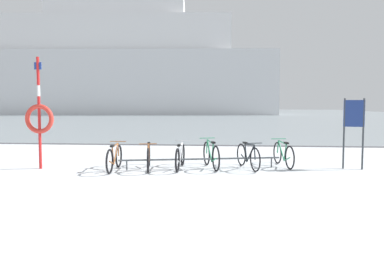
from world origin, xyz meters
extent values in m
cube|color=silver|center=(0.00, -1.00, -0.04)|extent=(80.00, 22.00, 0.08)
cube|color=gray|center=(0.00, 65.00, -0.04)|extent=(80.00, 110.00, 0.08)
cube|color=#47474C|center=(0.00, 10.00, -0.02)|extent=(80.00, 0.50, 0.05)
cylinder|color=#4C5156|center=(1.33, 4.27, 0.28)|extent=(4.53, 0.98, 0.05)
cylinder|color=#4C5156|center=(-0.70, 3.85, 0.14)|extent=(0.04, 0.04, 0.28)
cylinder|color=#4C5156|center=(3.37, 4.69, 0.14)|extent=(0.04, 0.04, 0.28)
torus|color=black|center=(-1.06, 4.31, 0.33)|extent=(0.09, 0.66, 0.66)
torus|color=black|center=(-1.01, 3.32, 0.33)|extent=(0.09, 0.66, 0.66)
cylinder|color=brown|center=(-1.04, 3.98, 0.45)|extent=(0.06, 0.52, 0.56)
cylinder|color=brown|center=(-1.03, 3.66, 0.42)|extent=(0.05, 0.18, 0.50)
cylinder|color=brown|center=(-1.04, 3.91, 0.69)|extent=(0.07, 0.65, 0.08)
cylinder|color=brown|center=(-1.02, 3.53, 0.26)|extent=(0.06, 0.43, 0.18)
cylinder|color=brown|center=(-1.06, 4.27, 0.52)|extent=(0.04, 0.11, 0.39)
cube|color=black|center=(-1.02, 3.59, 0.71)|extent=(0.09, 0.20, 0.05)
cylinder|color=brown|center=(-1.06, 4.23, 0.76)|extent=(0.46, 0.05, 0.02)
torus|color=black|center=(-0.03, 3.53, 0.33)|extent=(0.17, 0.67, 0.67)
torus|color=black|center=(-0.23, 4.61, 0.33)|extent=(0.17, 0.67, 0.67)
cylinder|color=brown|center=(-0.09, 3.88, 0.45)|extent=(0.14, 0.57, 0.56)
cylinder|color=brown|center=(-0.16, 4.23, 0.43)|extent=(0.07, 0.20, 0.50)
cylinder|color=brown|center=(-0.11, 3.96, 0.70)|extent=(0.16, 0.71, 0.08)
cylinder|color=brown|center=(-0.18, 4.38, 0.26)|extent=(0.12, 0.48, 0.18)
cylinder|color=brown|center=(-0.04, 3.57, 0.53)|extent=(0.06, 0.12, 0.39)
cube|color=black|center=(-0.17, 4.32, 0.72)|extent=(0.11, 0.21, 0.05)
cylinder|color=brown|center=(-0.04, 3.61, 0.77)|extent=(0.46, 0.11, 0.02)
torus|color=black|center=(0.76, 4.75, 0.33)|extent=(0.06, 0.66, 0.66)
torus|color=black|center=(0.74, 3.67, 0.33)|extent=(0.06, 0.66, 0.66)
cylinder|color=silver|center=(0.75, 4.40, 0.44)|extent=(0.05, 0.56, 0.55)
cylinder|color=silver|center=(0.75, 4.05, 0.42)|extent=(0.04, 0.20, 0.49)
cylinder|color=silver|center=(0.75, 4.32, 0.68)|extent=(0.05, 0.70, 0.08)
cylinder|color=silver|center=(0.74, 3.90, 0.25)|extent=(0.04, 0.47, 0.18)
cylinder|color=silver|center=(0.76, 4.71, 0.52)|extent=(0.04, 0.12, 0.39)
cube|color=black|center=(0.75, 3.97, 0.70)|extent=(0.08, 0.20, 0.05)
cylinder|color=silver|center=(0.76, 4.67, 0.76)|extent=(0.46, 0.03, 0.02)
torus|color=black|center=(1.47, 4.90, 0.36)|extent=(0.25, 0.70, 0.71)
torus|color=black|center=(1.77, 3.90, 0.36)|extent=(0.25, 0.70, 0.71)
cylinder|color=#2D8C60|center=(1.57, 4.58, 0.49)|extent=(0.19, 0.54, 0.60)
cylinder|color=#2D8C60|center=(1.66, 4.25, 0.46)|extent=(0.09, 0.19, 0.54)
cylinder|color=#2D8C60|center=(1.59, 4.50, 0.75)|extent=(0.23, 0.66, 0.09)
cylinder|color=#2D8C60|center=(1.70, 4.11, 0.28)|extent=(0.17, 0.45, 0.19)
cylinder|color=#2D8C60|center=(1.48, 4.86, 0.57)|extent=(0.07, 0.12, 0.42)
cube|color=black|center=(1.69, 4.17, 0.76)|extent=(0.13, 0.21, 0.05)
cylinder|color=#2D8C60|center=(1.49, 4.83, 0.82)|extent=(0.45, 0.15, 0.02)
torus|color=black|center=(2.83, 3.95, 0.33)|extent=(0.25, 0.64, 0.66)
torus|color=black|center=(2.51, 4.90, 0.33)|extent=(0.25, 0.64, 0.66)
cylinder|color=#1E2328|center=(2.72, 4.26, 0.45)|extent=(0.20, 0.51, 0.56)
cylinder|color=#1E2328|center=(2.62, 4.56, 0.43)|extent=(0.09, 0.19, 0.50)
cylinder|color=#1E2328|center=(2.70, 4.33, 0.70)|extent=(0.25, 0.63, 0.08)
cylinder|color=#1E2328|center=(2.57, 4.70, 0.26)|extent=(0.18, 0.43, 0.18)
cylinder|color=#1E2328|center=(2.82, 3.98, 0.53)|extent=(0.07, 0.12, 0.40)
cube|color=black|center=(2.59, 4.64, 0.71)|extent=(0.14, 0.22, 0.05)
cylinder|color=#1E2328|center=(2.80, 4.02, 0.77)|extent=(0.44, 0.17, 0.02)
torus|color=black|center=(3.63, 5.35, 0.33)|extent=(0.17, 0.66, 0.67)
torus|color=black|center=(3.83, 4.38, 0.33)|extent=(0.17, 0.66, 0.67)
cylinder|color=#2D8C60|center=(3.70, 5.04, 0.45)|extent=(0.14, 0.52, 0.57)
cylinder|color=#2D8C60|center=(3.76, 4.72, 0.43)|extent=(0.07, 0.19, 0.51)
cylinder|color=#2D8C60|center=(3.71, 4.96, 0.70)|extent=(0.16, 0.64, 0.08)
cylinder|color=#2D8C60|center=(3.79, 4.59, 0.26)|extent=(0.12, 0.43, 0.18)
cylinder|color=#2D8C60|center=(3.64, 5.31, 0.53)|extent=(0.06, 0.11, 0.40)
cube|color=black|center=(3.78, 4.65, 0.72)|extent=(0.12, 0.21, 0.05)
cylinder|color=#2D8C60|center=(3.65, 5.28, 0.78)|extent=(0.46, 0.11, 0.02)
cylinder|color=#33383D|center=(5.38, 4.66, 1.00)|extent=(0.05, 0.05, 2.00)
cylinder|color=#33383D|center=(5.86, 4.55, 1.00)|extent=(0.05, 0.05, 2.00)
cube|color=navy|center=(5.62, 4.60, 1.57)|extent=(0.54, 0.16, 0.75)
cylinder|color=red|center=(-3.21, 3.90, 1.58)|extent=(0.08, 0.08, 3.15)
cylinder|color=white|center=(-3.21, 3.90, 2.21)|extent=(0.09, 0.09, 0.30)
torus|color=red|center=(-3.21, 3.90, 1.42)|extent=(0.84, 0.13, 0.84)
cube|color=navy|center=(-3.21, 3.90, 2.90)|extent=(0.20, 0.03, 0.20)
cube|color=silver|center=(-15.51, 56.85, 5.53)|extent=(53.77, 12.29, 11.05)
cube|color=white|center=(-16.84, 56.75, 14.09)|extent=(40.38, 10.07, 6.08)
cube|color=white|center=(-16.84, 56.75, 18.68)|extent=(24.34, 7.67, 3.09)
camera|label=1|loc=(1.94, -5.69, 1.83)|focal=33.18mm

